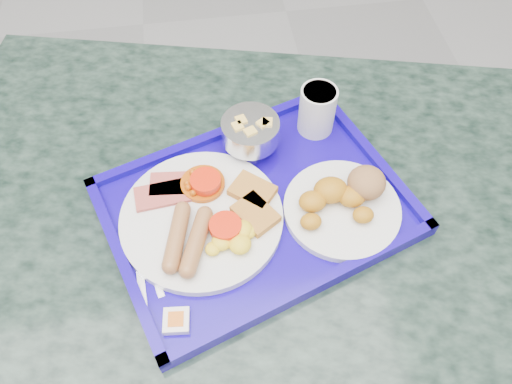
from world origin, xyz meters
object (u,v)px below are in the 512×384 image
at_px(fruit_bowl, 251,132).
at_px(juice_cup, 317,109).
at_px(main_plate, 206,217).
at_px(bread_plate, 344,201).
at_px(tray, 256,208).
at_px(table, 273,275).

distance_m(fruit_bowl, juice_cup, 0.12).
bearing_deg(juice_cup, main_plate, -141.22).
height_order(bread_plate, fruit_bowl, fruit_bowl).
relative_size(main_plate, bread_plate, 1.38).
bearing_deg(tray, juice_cup, 49.66).
xyz_separation_m(main_plate, fruit_bowl, (0.09, 0.14, 0.03)).
distance_m(tray, main_plate, 0.09).
bearing_deg(main_plate, tray, 11.98).
xyz_separation_m(main_plate, juice_cup, (0.21, 0.17, 0.03)).
relative_size(main_plate, juice_cup, 2.89).
height_order(table, juice_cup, juice_cup).
height_order(main_plate, bread_plate, bread_plate).
bearing_deg(main_plate, fruit_bowl, 56.77).
xyz_separation_m(table, bread_plate, (0.11, 0.00, 0.23)).
height_order(tray, bread_plate, bread_plate).
bearing_deg(table, juice_cup, 60.74).
xyz_separation_m(table, tray, (-0.03, 0.03, 0.21)).
relative_size(bread_plate, fruit_bowl, 1.90).
relative_size(tray, bread_plate, 2.96).
relative_size(table, fruit_bowl, 14.24).
relative_size(table, juice_cup, 15.72).
distance_m(bread_plate, fruit_bowl, 0.19).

